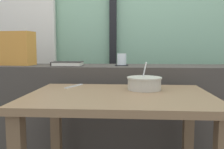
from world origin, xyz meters
TOP-DOWN VIEW (x-y plane):
  - outdoor_backdrop at (0.00, 1.25)m, footprint 4.80×0.08m
  - curtain_left_panel at (-0.96, 1.15)m, footprint 0.56×0.06m
  - window_divider_post at (-0.09, 1.18)m, footprint 0.07×0.05m
  - dark_console_ledge at (0.00, 0.55)m, footprint 2.80×0.38m
  - breakfast_table at (0.02, -0.07)m, footprint 0.95×0.67m
  - coaster_square at (0.01, 0.55)m, footprint 0.10×0.10m
  - juice_glass at (0.01, 0.55)m, footprint 0.07×0.07m
  - closed_book at (-0.39, 0.50)m, footprint 0.22×0.15m
  - throw_pillow at (-0.84, 0.55)m, footprint 0.34×0.18m
  - soup_bowl at (0.16, 0.07)m, footprint 0.20×0.20m
  - fork_utensil at (-0.27, 0.15)m, footprint 0.08×0.16m

SIDE VIEW (x-z plane):
  - dark_console_ledge at x=0.00m, z-range 0.00..0.79m
  - breakfast_table at x=0.02m, z-range 0.22..0.91m
  - fork_utensil at x=-0.27m, z-range 0.69..0.69m
  - soup_bowl at x=0.16m, z-range 0.64..0.80m
  - coaster_square at x=0.01m, z-range 0.79..0.79m
  - closed_book at x=-0.39m, z-range 0.79..0.82m
  - juice_glass at x=0.01m, z-range 0.79..0.88m
  - throw_pillow at x=-0.84m, z-range 0.79..1.05m
  - curtain_left_panel at x=-0.96m, z-range 0.00..2.50m
  - window_divider_post at x=-0.09m, z-range 0.00..2.60m
  - outdoor_backdrop at x=0.00m, z-range 0.00..2.80m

